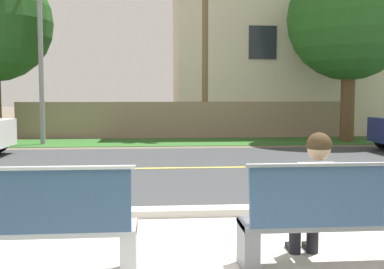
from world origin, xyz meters
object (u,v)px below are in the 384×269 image
(bench_left, at_px, (25,228))
(seated_person_white, at_px, (314,193))
(bench_right, at_px, (346,221))
(streetlamp, at_px, (42,28))
(shade_tree_left, at_px, (355,9))

(bench_left, bearing_deg, seated_person_white, 3.79)
(bench_right, relative_size, streetlamp, 0.28)
(seated_person_white, relative_size, streetlamp, 0.19)
(bench_left, distance_m, streetlamp, 12.71)
(bench_right, bearing_deg, bench_left, 180.00)
(seated_person_white, height_order, streetlamp, streetlamp)
(bench_right, bearing_deg, streetlamp, 114.24)
(bench_right, xyz_separation_m, seated_person_white, (-0.23, 0.17, 0.22))
(seated_person_white, relative_size, shade_tree_left, 0.17)
(bench_left, distance_m, bench_right, 2.82)
(bench_left, height_order, streetlamp, streetlamp)
(seated_person_white, bearing_deg, bench_left, -176.21)
(shade_tree_left, bearing_deg, bench_left, -124.37)
(bench_left, distance_m, shade_tree_left, 14.97)
(bench_left, bearing_deg, shade_tree_left, 55.63)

